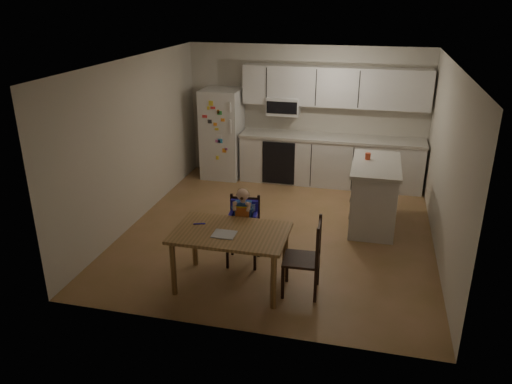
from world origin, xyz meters
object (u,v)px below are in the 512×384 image
(chair_booster, at_px, (244,217))
(chair_side, at_px, (310,253))
(kitchen_island, at_px, (374,194))
(dining_table, at_px, (231,239))
(refrigerator, at_px, (222,134))
(red_cup, at_px, (368,156))

(chair_booster, relative_size, chair_side, 1.12)
(kitchen_island, height_order, dining_table, kitchen_island)
(dining_table, bearing_deg, refrigerator, 108.60)
(refrigerator, bearing_deg, kitchen_island, -28.94)
(dining_table, bearing_deg, chair_side, 3.30)
(refrigerator, relative_size, chair_side, 1.79)
(dining_table, bearing_deg, kitchen_island, 53.25)
(refrigerator, relative_size, kitchen_island, 1.26)
(kitchen_island, distance_m, red_cup, 0.59)
(chair_booster, bearing_deg, dining_table, -95.41)
(chair_booster, bearing_deg, kitchen_island, 38.00)
(red_cup, bearing_deg, dining_table, -122.42)
(red_cup, bearing_deg, kitchen_island, -49.72)
(dining_table, relative_size, chair_side, 1.43)
(dining_table, height_order, chair_side, chair_side)
(kitchen_island, xyz_separation_m, dining_table, (-1.63, -2.19, 0.13))
(refrigerator, height_order, chair_side, refrigerator)
(refrigerator, height_order, chair_booster, refrigerator)
(red_cup, bearing_deg, refrigerator, 152.46)
(refrigerator, xyz_separation_m, red_cup, (2.77, -1.44, 0.20))
(kitchen_island, height_order, chair_side, kitchen_island)
(red_cup, bearing_deg, chair_side, -103.42)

